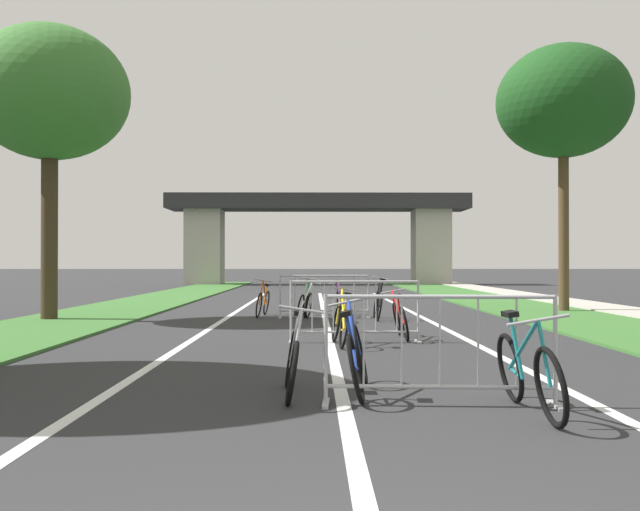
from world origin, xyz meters
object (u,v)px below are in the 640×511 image
Objects in this scene: crowd_barrier_nearest at (440,351)px; bicycle_teal_2 at (528,373)px; bicycle_blue_0 at (357,358)px; bicycle_black_5 at (378,303)px; bicycle_green_3 at (306,301)px; crowd_barrier_third at (324,297)px; bicycle_purple_4 at (339,302)px; tree_left_pine_far at (50,94)px; bicycle_silver_1 at (292,362)px; tree_right_oak_mid at (563,102)px; bicycle_red_7 at (400,319)px; bicycle_white_9 at (305,305)px; bicycle_orange_6 at (263,302)px; bicycle_yellow_8 at (340,323)px; crowd_barrier_second at (355,312)px.

crowd_barrier_nearest is 0.83m from bicycle_teal_2.
bicycle_blue_0 is 1.03× the size of bicycle_black_5.
bicycle_green_3 is at bearing 99.24° from bicycle_blue_0.
bicycle_purple_4 is (0.38, 0.53, -0.16)m from crowd_barrier_third.
tree_left_pine_far is 3.89× the size of bicycle_teal_2.
crowd_barrier_third reaches higher than bicycle_purple_4.
bicycle_silver_1 is at bearing -166.93° from bicycle_blue_0.
bicycle_green_3 is at bearing -168.59° from tree_right_oak_mid.
bicycle_purple_4 is 5.42m from bicycle_red_7.
bicycle_teal_2 is 1.08× the size of bicycle_purple_4.
crowd_barrier_third reaches higher than bicycle_blue_0.
bicycle_red_7 is 4.55m from bicycle_white_9.
bicycle_teal_2 is at bearing -29.06° from crowd_barrier_nearest.
bicycle_red_7 is at bearing 106.13° from bicycle_green_3.
bicycle_black_5 reaches higher than bicycle_white_9.
bicycle_black_5 reaches higher than bicycle_purple_4.
bicycle_orange_6 is at bearing 143.51° from bicycle_white_9.
bicycle_yellow_8 is 5.28m from bicycle_white_9.
bicycle_black_5 is at bearing 89.71° from bicycle_red_7.
bicycle_orange_6 reaches higher than bicycle_white_9.
bicycle_teal_2 is at bearing -81.69° from crowd_barrier_third.
tree_right_oak_mid reaches higher than bicycle_black_5.
bicycle_silver_1 is at bearing 101.66° from bicycle_orange_6.
crowd_barrier_second is 4.89m from bicycle_white_9.
crowd_barrier_second reaches higher than bicycle_orange_6.
bicycle_purple_4 reaches higher than bicycle_red_7.
bicycle_teal_2 is (0.72, -0.40, -0.15)m from crowd_barrier_nearest.
crowd_barrier_second is 0.53m from bicycle_yellow_8.
bicycle_purple_4 is 1.00× the size of bicycle_white_9.
bicycle_silver_1 is (-7.03, -12.28, -5.37)m from tree_right_oak_mid.
bicycle_orange_6 is at bearing -76.76° from bicycle_teal_2.
crowd_barrier_third is 1.40× the size of bicycle_yellow_8.
bicycle_yellow_8 is (-0.20, -6.38, -0.00)m from bicycle_purple_4.
crowd_barrier_second is at bearing -85.46° from crowd_barrier_third.
bicycle_orange_6 is 6.05m from bicycle_red_7.
bicycle_green_3 is 6.45m from bicycle_yellow_8.
bicycle_blue_0 reaches higher than bicycle_teal_2.
crowd_barrier_second is 1.35× the size of bicycle_red_7.
crowd_barrier_third is (6.40, 0.78, -4.75)m from tree_left_pine_far.
bicycle_blue_0 is (0.18, -10.22, -0.14)m from crowd_barrier_third.
bicycle_blue_0 is 1.08× the size of bicycle_red_7.
crowd_barrier_third is 0.67m from bicycle_purple_4.
bicycle_teal_2 is (2.12, -0.92, 0.02)m from bicycle_silver_1.
bicycle_yellow_8 is at bearing -72.46° from bicycle_white_9.
crowd_barrier_nearest is at bearing -85.12° from crowd_barrier_third.
crowd_barrier_third is 1.37m from bicycle_black_5.
bicycle_silver_1 is at bearing -100.59° from crowd_barrier_second.
tree_right_oak_mid is at bearing 17.49° from bicycle_purple_4.
bicycle_blue_0 is 1.09× the size of bicycle_white_9.
bicycle_blue_0 reaches higher than bicycle_silver_1.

